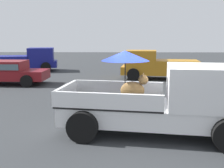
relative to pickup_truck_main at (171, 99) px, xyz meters
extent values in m
plane|color=#2D3033|center=(-0.44, 0.05, -0.98)|extent=(80.00, 80.00, 0.00)
cylinder|color=black|center=(1.43, 0.77, -0.58)|extent=(0.83, 0.39, 0.80)
cylinder|color=black|center=(-2.03, 1.27, -0.58)|extent=(0.83, 0.39, 0.80)
cylinder|color=black|center=(-2.31, -0.67, -0.58)|extent=(0.83, 0.39, 0.80)
cube|color=white|center=(-0.44, 0.05, -0.41)|extent=(5.21, 2.50, 0.50)
cube|color=white|center=(0.95, -0.15, 0.38)|extent=(2.35, 2.14, 1.08)
cube|color=black|center=(-1.58, 0.22, -0.13)|extent=(3.04, 2.22, 0.06)
cube|color=white|center=(-1.45, 1.13, 0.10)|extent=(2.79, 0.50, 0.40)
cube|color=white|center=(-1.71, -0.69, 0.10)|extent=(2.79, 0.50, 0.40)
cube|color=white|center=(-2.91, 0.41, 0.10)|extent=(0.36, 1.84, 0.40)
ellipsoid|color=olive|center=(-1.02, 0.34, 0.16)|extent=(0.72, 0.41, 0.52)
sphere|color=olive|center=(-0.72, 0.30, 0.48)|extent=(0.32, 0.32, 0.28)
cone|color=olive|center=(-0.71, 0.38, 0.62)|extent=(0.10, 0.10, 0.12)
cone|color=olive|center=(-0.73, 0.22, 0.62)|extent=(0.10, 0.10, 0.12)
cylinder|color=black|center=(-1.23, 0.40, 0.47)|extent=(0.03, 0.03, 1.14)
cone|color=#1E33B7|center=(-1.23, 0.40, 1.14)|extent=(1.54, 1.54, 0.28)
cylinder|color=black|center=(-7.29, 14.77, -0.60)|extent=(0.80, 0.40, 0.76)
cylinder|color=black|center=(-6.93, 12.90, -0.60)|extent=(0.80, 0.40, 0.76)
cylinder|color=black|center=(-10.43, 14.16, -0.60)|extent=(0.80, 0.40, 0.76)
cylinder|color=black|center=(-10.08, 12.30, -0.60)|extent=(0.80, 0.40, 0.76)
cube|color=navy|center=(-8.68, 13.53, -0.43)|extent=(5.05, 2.67, 0.50)
cube|color=navy|center=(-7.51, 13.76, 0.32)|extent=(2.21, 2.13, 1.00)
cube|color=navy|center=(-9.67, 13.34, 0.02)|extent=(2.99, 2.28, 0.40)
cylinder|color=black|center=(-0.51, 9.07, -0.60)|extent=(0.79, 0.36, 0.76)
cylinder|color=black|center=(-0.27, 10.96, -0.60)|extent=(0.79, 0.36, 0.76)
cylinder|color=black|center=(2.66, 8.66, -0.60)|extent=(0.79, 0.36, 0.76)
cylinder|color=black|center=(2.90, 10.55, -0.60)|extent=(0.79, 0.36, 0.76)
cube|color=#B27219|center=(1.20, 9.81, -0.43)|extent=(4.99, 2.40, 0.50)
cube|color=#B27219|center=(0.01, 9.96, 0.32)|extent=(2.11, 2.03, 1.00)
cube|color=#B27219|center=(2.19, 9.68, 0.02)|extent=(2.91, 2.13, 0.40)
cylinder|color=black|center=(-6.25, 8.50, -0.65)|extent=(0.66, 0.23, 0.66)
cylinder|color=black|center=(-6.28, 6.74, -0.65)|extent=(0.66, 0.23, 0.66)
cube|color=maroon|center=(-7.62, 7.64, -0.43)|extent=(4.33, 1.83, 0.52)
cube|color=maroon|center=(-7.72, 7.64, 0.07)|extent=(2.13, 1.64, 0.56)
cube|color=#4C606B|center=(-7.72, 7.64, 0.07)|extent=(2.07, 1.71, 0.32)
camera|label=1|loc=(-1.41, -7.05, 1.65)|focal=42.72mm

